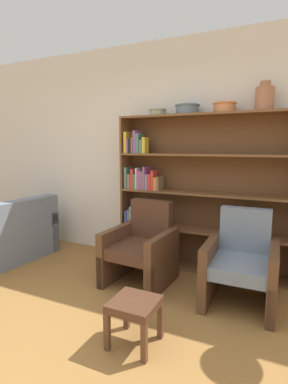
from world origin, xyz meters
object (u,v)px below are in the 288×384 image
at_px(armchair_leather, 142,248).
at_px(bookshelf, 189,195).
at_px(vase_tall, 265,98).
at_px(footstool, 135,309).
at_px(bowl_slate, 225,107).
at_px(bowl_brass, 187,109).
at_px(bowl_sage, 158,112).
at_px(armchair_cushioned, 241,263).

bearing_deg(armchair_leather, bookshelf, -115.04).
bearing_deg(vase_tall, footstool, -114.36).
height_order(bookshelf, bowl_slate, bowl_slate).
bearing_deg(footstool, bowl_brass, 94.01).
height_order(bowl_sage, bowl_brass, bowl_brass).
relative_size(bowl_slate, footstool, 0.74).
xyz_separation_m(bookshelf, bowl_slate, (0.38, -0.02, 1.00)).
bearing_deg(bowl_sage, footstool, -73.05).
height_order(bowl_slate, footstool, bowl_slate).
relative_size(armchair_cushioned, footstool, 2.50).
bearing_deg(vase_tall, bowl_slate, 180.00).
xyz_separation_m(armchair_leather, footstool, (0.41, -0.98, -0.10)).
relative_size(bowl_brass, footstool, 0.82).
xyz_separation_m(bowl_brass, footstool, (0.11, -1.57, -1.61)).
bearing_deg(bowl_slate, armchair_cushioned, -61.36).
height_order(armchair_cushioned, footstool, armchair_cushioned).
distance_m(bowl_slate, armchair_cushioned, 1.66).
relative_size(bowl_sage, armchair_leather, 0.25).
bearing_deg(armchair_leather, bowl_slate, -136.98).
bearing_deg(armchair_cushioned, bowl_sage, -28.55).
distance_m(armchair_leather, footstool, 1.07).
distance_m(vase_tall, footstool, 2.41).
height_order(bowl_sage, armchair_cushioned, bowl_sage).
distance_m(bowl_brass, footstool, 2.25).
height_order(bowl_slate, armchair_cushioned, bowl_slate).
xyz_separation_m(bowl_slate, armchair_leather, (-0.72, -0.58, -1.52)).
relative_size(vase_tall, armchair_leather, 0.34).
height_order(bowl_brass, armchair_cushioned, bowl_brass).
distance_m(bowl_slate, footstool, 2.27).
relative_size(bowl_brass, bowl_slate, 1.11).
bearing_deg(bowl_brass, armchair_cushioned, -38.36).
xyz_separation_m(bowl_sage, bowl_brass, (0.37, 0.00, 0.02)).
bearing_deg(armchair_cushioned, armchair_leather, -0.69).
relative_size(bowl_brass, vase_tall, 0.97).
distance_m(bowl_slate, armchair_leather, 1.78).
distance_m(bowl_sage, armchair_leather, 1.61).
distance_m(bowl_sage, bowl_brass, 0.37).
bearing_deg(armchair_leather, bowl_sage, -79.49).
relative_size(bowl_slate, vase_tall, 0.87).
bearing_deg(vase_tall, bowl_brass, 180.00).
bearing_deg(bowl_sage, bookshelf, 3.19).
bearing_deg(bowl_brass, bookshelf, 32.21).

